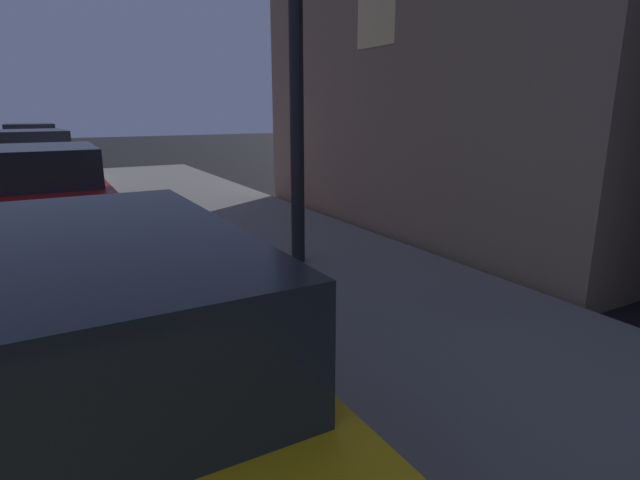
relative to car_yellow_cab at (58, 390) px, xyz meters
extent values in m
cube|color=gold|center=(0.00, 0.01, -0.14)|extent=(1.89, 4.45, 0.64)
cube|color=#1E2328|center=(0.00, -0.02, 0.44)|extent=(1.65, 2.17, 0.56)
cylinder|color=black|center=(0.92, 1.39, -0.38)|extent=(0.23, 0.66, 0.66)
cube|color=maroon|center=(0.00, 5.92, -0.14)|extent=(1.93, 4.33, 0.64)
cube|color=#1E2328|center=(0.00, 5.98, 0.44)|extent=(1.68, 1.96, 0.56)
cylinder|color=black|center=(0.97, 7.25, -0.38)|extent=(0.23, 0.66, 0.66)
cylinder|color=black|center=(0.94, 4.57, -0.38)|extent=(0.23, 0.66, 0.66)
cube|color=silver|center=(0.00, 12.78, -0.14)|extent=(2.04, 4.24, 0.64)
cube|color=#1E2328|center=(0.01, 12.57, 0.44)|extent=(1.70, 2.15, 0.56)
cylinder|color=black|center=(0.83, 14.11, -0.38)|extent=(0.26, 0.67, 0.66)
cylinder|color=black|center=(0.98, 11.55, -0.38)|extent=(0.26, 0.67, 0.66)
cube|color=#B7B7BF|center=(0.00, 19.54, -0.14)|extent=(1.87, 4.09, 0.64)
cube|color=#1E2328|center=(0.00, 19.30, 0.44)|extent=(1.63, 2.05, 0.56)
cylinder|color=black|center=(-0.91, 20.81, -0.38)|extent=(0.23, 0.66, 0.66)
cylinder|color=black|center=(0.94, 20.79, -0.38)|extent=(0.23, 0.66, 0.66)
cylinder|color=black|center=(-0.94, 18.29, -0.38)|extent=(0.23, 0.66, 0.66)
cylinder|color=black|center=(0.91, 18.27, -0.38)|extent=(0.23, 0.66, 0.66)
cylinder|color=black|center=(2.70, 2.90, 1.91)|extent=(0.16, 0.16, 4.94)
cube|color=#F2D17F|center=(4.47, 3.88, 2.70)|extent=(0.06, 0.90, 1.20)
camera|label=1|loc=(0.04, -2.39, 1.25)|focal=28.32mm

